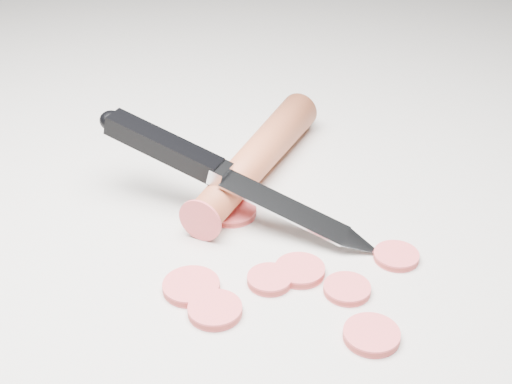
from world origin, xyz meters
name	(u,v)px	position (x,y,z in m)	size (l,w,h in m)	color
ground	(218,229)	(0.00, 0.00, 0.00)	(2.40, 2.40, 0.00)	beige
carrot	(256,158)	(0.06, 0.06, 0.02)	(0.03, 0.03, 0.20)	#B84C2A
carrot_slice_0	(215,310)	(-0.03, -0.09, 0.00)	(0.04, 0.04, 0.01)	#E6474D
carrot_slice_1	(191,286)	(-0.04, -0.06, 0.00)	(0.04, 0.04, 0.01)	#E6474D
carrot_slice_2	(300,270)	(0.04, -0.07, 0.00)	(0.04, 0.04, 0.01)	#E6474D
carrot_slice_3	(347,289)	(0.06, -0.10, 0.00)	(0.03, 0.03, 0.01)	#E6474D
carrot_slice_4	(396,256)	(0.11, -0.08, 0.00)	(0.03, 0.03, 0.01)	#E6474D
carrot_slice_5	(232,211)	(0.02, 0.02, 0.00)	(0.04, 0.04, 0.01)	#E6474D
carrot_slice_6	(372,335)	(0.05, -0.15, 0.00)	(0.04, 0.04, 0.01)	#E6474D
carrot_slice_7	(270,280)	(0.01, -0.07, 0.00)	(0.03, 0.03, 0.01)	#E6474D
kitchen_knife	(236,178)	(0.02, 0.01, 0.04)	(0.19, 0.19, 0.07)	#B5B7BC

